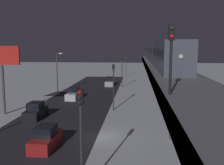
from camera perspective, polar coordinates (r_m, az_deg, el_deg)
ground_plane at (r=25.88m, az=-2.66°, el=-11.95°), size 240.00×240.00×0.00m
avenue_asphalt at (r=27.27m, az=-15.00°, el=-11.16°), size 11.00×102.10×0.01m
elevated_railway at (r=24.64m, az=14.25°, el=-0.69°), size 5.00×102.10×6.04m
subway_train at (r=60.32m, az=9.24°, el=6.88°), size 2.94×74.07×3.40m
rail_signal at (r=15.08m, az=12.97°, el=7.64°), size 0.36×0.41×4.00m
sedan_black at (r=33.68m, az=-16.52°, el=-6.17°), size 1.91×4.21×1.97m
sedan_red at (r=23.83m, az=-14.46°, el=-11.94°), size 1.80×4.23×1.97m
sedan_white at (r=44.42m, az=-8.51°, el=-2.54°), size 1.80×4.77×1.97m
sedan_silver at (r=58.85m, az=-0.48°, el=0.10°), size 1.80×4.79×1.97m
traffic_light_near at (r=15.22m, az=-6.90°, el=-9.70°), size 0.32×0.44×6.40m
traffic_light_mid at (r=35.46m, az=0.32°, el=0.47°), size 0.32×0.44×6.40m
traffic_light_far at (r=56.16m, az=2.24°, el=3.21°), size 0.32×0.44×6.40m
traffic_light_distant at (r=76.95m, az=3.13°, el=4.47°), size 0.32×0.44×6.40m
commercial_billboard at (r=36.00m, az=-23.22°, el=4.15°), size 4.80×0.36×8.90m
street_lamp_far at (r=51.59m, az=-11.85°, el=3.32°), size 1.35×0.44×7.65m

